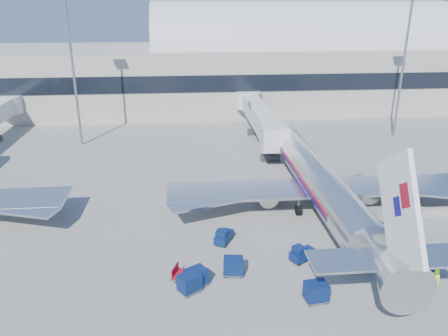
{
  "coord_description": "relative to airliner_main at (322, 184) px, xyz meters",
  "views": [
    {
      "loc": [
        -3.87,
        -36.13,
        20.57
      ],
      "look_at": [
        -0.09,
        6.0,
        4.51
      ],
      "focal_mm": 35.0,
      "sensor_mm": 36.0,
      "label": 1
    }
  ],
  "objects": [
    {
      "name": "ground",
      "position": [
        -10.0,
        -4.51,
        -2.93
      ],
      "size": [
        260.0,
        260.0,
        0.0
      ],
      "primitive_type": "plane",
      "color": "gray",
      "rests_on": "ground"
    },
    {
      "name": "terminal",
      "position": [
        -23.6,
        51.46,
        4.6
      ],
      "size": [
        170.0,
        28.15,
        21.0
      ],
      "color": "#B2AA9E",
      "rests_on": "ground"
    },
    {
      "name": "airliner_main",
      "position": [
        0.0,
        0.0,
        0.0
      ],
      "size": [
        32.0,
        37.26,
        12.07
      ],
      "color": "silver",
      "rests_on": "ground"
    },
    {
      "name": "jetbridge_near",
      "position": [
        -2.4,
        26.3,
        1.0
      ],
      "size": [
        4.4,
        27.5,
        6.25
      ],
      "color": "silver",
      "rests_on": "ground"
    },
    {
      "name": "mast_west",
      "position": [
        -30.0,
        25.49,
        11.87
      ],
      "size": [
        2.0,
        1.2,
        22.6
      ],
      "color": "slate",
      "rests_on": "ground"
    },
    {
      "name": "mast_east",
      "position": [
        20.0,
        25.49,
        11.87
      ],
      "size": [
        2.0,
        1.2,
        22.6
      ],
      "color": "slate",
      "rests_on": "ground"
    },
    {
      "name": "barrier_near",
      "position": [
        8.0,
        -2.51,
        -2.48
      ],
      "size": [
        3.0,
        0.55,
        0.9
      ],
      "primitive_type": "cube",
      "color": "#9E9E96",
      "rests_on": "ground"
    },
    {
      "name": "barrier_mid",
      "position": [
        11.3,
        -2.51,
        -2.48
      ],
      "size": [
        3.0,
        0.55,
        0.9
      ],
      "primitive_type": "cube",
      "color": "#9E9E96",
      "rests_on": "ground"
    },
    {
      "name": "tug_lead",
      "position": [
        -4.42,
        -9.38,
        -2.26
      ],
      "size": [
        2.49,
        2.04,
        1.45
      ],
      "rotation": [
        0.0,
        0.0,
        0.5
      ],
      "color": "#091B47",
      "rests_on": "ground"
    },
    {
      "name": "tug_right",
      "position": [
        4.13,
        -7.67,
        -2.16
      ],
      "size": [
        2.88,
        2.13,
        1.69
      ],
      "rotation": [
        0.0,
        0.0,
        -0.37
      ],
      "color": "#091B47",
      "rests_on": "ground"
    },
    {
      "name": "tug_left",
      "position": [
        -10.8,
        -5.87,
        -2.27
      ],
      "size": [
        2.01,
        2.47,
        1.44
      ],
      "rotation": [
        0.0,
        0.0,
        1.08
      ],
      "color": "#091B47",
      "rests_on": "ground"
    },
    {
      "name": "cart_train_a",
      "position": [
        -10.44,
        -10.9,
        -2.15
      ],
      "size": [
        1.8,
        1.46,
        1.46
      ],
      "rotation": [
        0.0,
        0.0,
        -0.12
      ],
      "color": "#091B47",
      "rests_on": "ground"
    },
    {
      "name": "cart_train_b",
      "position": [
        -13.49,
        -12.15,
        -2.14
      ],
      "size": [
        2.08,
        1.95,
        1.47
      ],
      "rotation": [
        0.0,
        0.0,
        0.54
      ],
      "color": "#091B47",
      "rests_on": "ground"
    },
    {
      "name": "cart_train_c",
      "position": [
        -13.99,
        -12.82,
        -2.14
      ],
      "size": [
        2.09,
        1.99,
        1.47
      ],
      "rotation": [
        0.0,
        0.0,
        0.6
      ],
      "color": "#091B47",
      "rests_on": "ground"
    },
    {
      "name": "cart_solo_near",
      "position": [
        -4.78,
        -14.77,
        -2.12
      ],
      "size": [
        1.88,
        1.53,
        1.51
      ],
      "rotation": [
        0.0,
        0.0,
        0.14
      ],
      "color": "#091B47",
      "rests_on": "ground"
    },
    {
      "name": "cart_solo_far",
      "position": [
        5.06,
        -11.93,
        -2.03
      ],
      "size": [
        2.39,
        2.26,
        1.68
      ],
      "rotation": [
        0.0,
        0.0,
        -0.58
      ],
      "color": "#091B47",
      "rests_on": "ground"
    },
    {
      "name": "cart_open_red",
      "position": [
        -14.11,
        -11.42,
        -2.52
      ],
      "size": [
        2.52,
        2.14,
        0.57
      ],
      "rotation": [
        0.0,
        0.0,
        -0.35
      ],
      "color": "slate",
      "rests_on": "ground"
    },
    {
      "name": "ramp_worker",
      "position": [
        4.58,
        -14.34,
        -1.96
      ],
      "size": [
        0.8,
        0.84,
        1.93
      ],
      "primitive_type": "imported",
      "rotation": [
        0.0,
        0.0,
        2.24
      ],
      "color": "#CAFF1A",
      "rests_on": "ground"
    }
  ]
}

